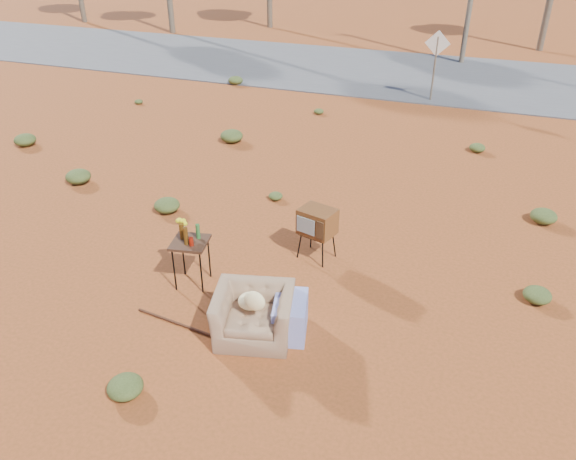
% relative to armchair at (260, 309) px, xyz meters
% --- Properties ---
extents(ground, '(140.00, 140.00, 0.00)m').
position_rel_armchair_xyz_m(ground, '(-0.67, 0.42, -0.46)').
color(ground, '#99431E').
rests_on(ground, ground).
extents(highway, '(140.00, 7.00, 0.04)m').
position_rel_armchair_xyz_m(highway, '(-0.67, 15.42, -0.44)').
color(highway, '#565659').
rests_on(highway, ground).
extents(armchair, '(1.43, 1.12, 0.98)m').
position_rel_armchair_xyz_m(armchair, '(0.00, 0.00, 0.00)').
color(armchair, '#8D694D').
rests_on(armchair, ground).
extents(tv_unit, '(0.70, 0.62, 0.96)m').
position_rel_armchair_xyz_m(tv_unit, '(0.14, 2.27, 0.26)').
color(tv_unit, black).
rests_on(tv_unit, ground).
extents(side_table, '(0.66, 0.66, 1.13)m').
position_rel_armchair_xyz_m(side_table, '(-1.59, 0.84, 0.38)').
color(side_table, '#382114').
rests_on(side_table, ground).
extents(rusty_bar, '(1.63, 0.25, 0.04)m').
position_rel_armchair_xyz_m(rusty_bar, '(-1.18, -0.24, -0.43)').
color(rusty_bar, '#472412').
rests_on(rusty_bar, ground).
extents(road_sign, '(0.78, 0.06, 2.19)m').
position_rel_armchair_xyz_m(road_sign, '(0.83, 12.42, 1.04)').
color(road_sign, brown).
rests_on(road_sign, ground).
extents(scrub_patch, '(17.49, 8.07, 0.33)m').
position_rel_armchair_xyz_m(scrub_patch, '(-1.50, 4.83, -0.32)').
color(scrub_patch, '#465625').
rests_on(scrub_patch, ground).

